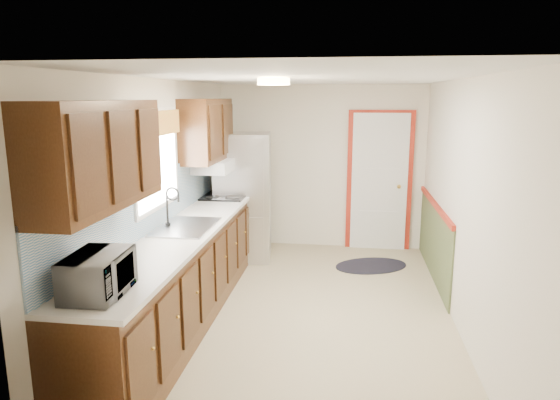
% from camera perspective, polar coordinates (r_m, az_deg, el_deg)
% --- Properties ---
extents(room_shell, '(3.20, 5.20, 2.52)m').
position_cam_1_polar(room_shell, '(4.98, 3.06, -0.17)').
color(room_shell, tan).
rests_on(room_shell, ground).
extents(kitchen_run, '(0.63, 4.00, 2.20)m').
position_cam_1_polar(kitchen_run, '(5.05, -11.43, -4.77)').
color(kitchen_run, '#351C0C').
rests_on(kitchen_run, ground).
extents(back_wall_trim, '(1.12, 2.30, 2.08)m').
position_cam_1_polar(back_wall_trim, '(7.21, 12.48, 0.78)').
color(back_wall_trim, maroon).
rests_on(back_wall_trim, ground).
extents(ceiling_fixture, '(0.30, 0.30, 0.06)m').
position_cam_1_polar(ceiling_fixture, '(4.71, -0.74, 13.38)').
color(ceiling_fixture, '#FFD88C').
rests_on(ceiling_fixture, room_shell).
extents(microwave, '(0.31, 0.52, 0.34)m').
position_cam_1_polar(microwave, '(3.50, -20.12, -7.54)').
color(microwave, white).
rests_on(microwave, kitchen_run).
extents(refrigerator, '(0.80, 0.77, 1.74)m').
position_cam_1_polar(refrigerator, '(6.89, -4.16, 0.38)').
color(refrigerator, '#B7B7BC').
rests_on(refrigerator, ground).
extents(rug, '(1.16, 0.97, 0.01)m').
position_cam_1_polar(rug, '(6.84, 10.37, -7.39)').
color(rug, black).
rests_on(rug, ground).
extents(cooktop, '(0.55, 0.66, 0.02)m').
position_cam_1_polar(cooktop, '(6.58, -6.26, 0.50)').
color(cooktop, black).
rests_on(cooktop, kitchen_run).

